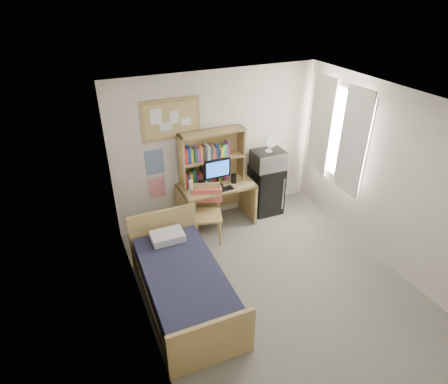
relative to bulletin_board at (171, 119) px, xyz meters
name	(u,v)px	position (x,y,z in m)	size (l,w,h in m)	color
floor	(276,286)	(0.78, -2.08, -1.93)	(3.60, 4.20, 0.02)	gray
ceiling	(293,107)	(0.78, -2.08, 0.68)	(3.60, 4.20, 0.02)	white
wall_back	(217,148)	(0.78, 0.02, -0.62)	(3.60, 0.04, 2.60)	silver
wall_front	(421,337)	(0.78, -4.18, -0.62)	(3.60, 0.04, 2.60)	silver
wall_left	(141,245)	(-1.02, -2.08, -0.62)	(0.04, 4.20, 2.60)	silver
wall_right	(392,181)	(2.58, -2.08, -0.62)	(0.04, 4.20, 2.60)	silver
window_unit	(338,134)	(2.53, -0.88, -0.32)	(0.10, 1.40, 1.70)	white
curtain_left	(353,142)	(2.50, -1.28, -0.32)	(0.04, 0.55, 1.70)	white
curtain_right	(321,126)	(2.50, -0.48, -0.32)	(0.04, 0.55, 1.70)	white
bulletin_board	(171,119)	(0.00, 0.00, 0.00)	(0.94, 0.03, 0.64)	tan
poster_wave	(154,162)	(-0.32, 0.01, -0.67)	(0.30, 0.01, 0.42)	#245890
poster_japan	(157,188)	(-0.32, 0.01, -1.14)	(0.28, 0.01, 0.36)	red
desk	(216,205)	(0.61, -0.32, -1.52)	(1.27, 0.63, 0.79)	tan
desk_chair	(208,215)	(0.30, -0.68, -1.43)	(0.49, 0.49, 0.97)	tan
mini_fridge	(266,189)	(1.61, -0.27, -1.48)	(0.52, 0.52, 0.89)	black
bed	(185,288)	(-0.50, -1.87, -1.65)	(0.98, 1.96, 0.54)	#1A1B2F
hutch	(212,157)	(0.61, -0.17, -0.68)	(1.10, 0.28, 0.90)	tan
monitor	(217,174)	(0.61, -0.38, -0.89)	(0.45, 0.04, 0.48)	black
keyboard	(221,190)	(0.61, -0.52, -1.12)	(0.42, 0.13, 0.02)	black
speaker_left	(201,186)	(0.31, -0.38, -1.04)	(0.07, 0.07, 0.17)	black
speaker_right	(234,179)	(0.91, -0.38, -1.05)	(0.07, 0.07, 0.16)	black
water_bottle	(191,187)	(0.13, -0.42, -1.01)	(0.07, 0.07, 0.23)	silver
hoodie	(207,194)	(0.37, -0.49, -1.16)	(0.50, 0.15, 0.24)	#E26256
microwave	(268,160)	(1.61, -0.29, -0.87)	(0.55, 0.42, 0.32)	silver
desk_fan	(269,143)	(1.61, -0.29, -0.56)	(0.25, 0.25, 0.31)	silver
pillow	(168,236)	(-0.49, -1.12, -1.33)	(0.46, 0.32, 0.11)	silver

